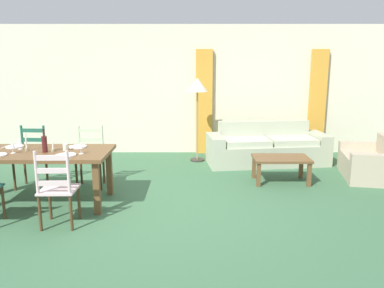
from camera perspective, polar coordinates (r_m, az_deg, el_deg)
name	(u,v)px	position (r m, az deg, el deg)	size (l,w,h in m)	color
ground_plane	(158,207)	(5.31, -5.03, -9.38)	(9.60, 9.60, 0.02)	#396342
wall_far	(171,90)	(8.26, -3.12, 8.05)	(9.60, 0.16, 2.70)	beige
curtain_panel_left	(206,102)	(8.13, 2.06, 6.22)	(0.35, 0.08, 2.20)	gold
curtain_panel_right	(319,102)	(8.55, 18.45, 5.90)	(0.35, 0.08, 2.20)	gold
dining_table	(42,157)	(5.60, -21.50, -1.86)	(1.90, 0.96, 0.75)	brown
dining_chair_near_right	(59,188)	(4.79, -19.24, -6.27)	(0.43, 0.41, 0.96)	beige
dining_chair_far_left	(33,157)	(6.50, -22.64, -1.78)	(0.44, 0.42, 0.96)	#215C46
dining_chair_far_right	(92,157)	(6.22, -14.69, -1.82)	(0.45, 0.43, 0.96)	beige
dinner_plate_near_right	(68,155)	(5.19, -17.96, -1.55)	(0.24, 0.24, 0.02)	white
fork_near_right	(57,155)	(5.24, -19.52, -1.60)	(0.02, 0.17, 0.01)	silver
dinner_plate_far_left	(17,146)	(5.98, -24.71, -0.33)	(0.24, 0.24, 0.02)	white
fork_far_left	(6,147)	(6.04, -25.99, -0.39)	(0.02, 0.17, 0.01)	silver
dinner_plate_far_right	(80,147)	(5.66, -16.42, -0.36)	(0.24, 0.24, 0.02)	white
fork_far_right	(69,147)	(5.70, -17.86, -0.42)	(0.02, 0.17, 0.01)	silver
wine_bottle	(46,143)	(5.47, -20.91, 0.08)	(0.07, 0.07, 0.32)	#471919
wine_glass_near_left	(14,145)	(5.57, -25.01, -0.13)	(0.06, 0.06, 0.16)	white
wine_glass_near_right	(82,146)	(5.21, -16.05, -0.23)	(0.06, 0.06, 0.16)	white
wine_glass_far_left	(21,141)	(5.79, -24.12, 0.37)	(0.06, 0.06, 0.16)	white
coffee_cup_primary	(67,147)	(5.49, -18.13, -0.45)	(0.07, 0.07, 0.09)	silver
candle_tall	(28,146)	(5.65, -23.24, -0.23)	(0.05, 0.05, 0.25)	#998C66
candle_short	(55,149)	(5.46, -19.80, -0.68)	(0.05, 0.05, 0.16)	#998C66
couch	(268,149)	(7.56, 11.28, -0.66)	(2.36, 1.07, 0.80)	#A7AD92
coffee_table	(283,161)	(6.39, 13.40, -2.52)	(0.90, 0.56, 0.42)	brown
armchair_upholstered	(375,164)	(7.17, 25.64, -2.68)	(1.00, 1.29, 0.72)	tan
standing_lamp	(199,90)	(7.44, 1.07, 8.08)	(0.40, 0.40, 1.64)	#332D28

